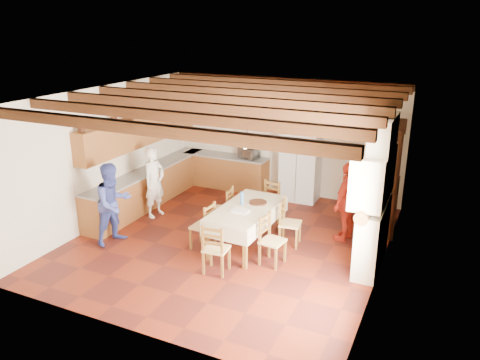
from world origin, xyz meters
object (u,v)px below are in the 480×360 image
at_px(chair_end_far, 268,203).
at_px(refrigerator, 301,164).
at_px(microwave, 249,153).
at_px(chair_right_far, 290,223).
at_px(dining_table, 247,211).
at_px(person_woman_red, 348,202).
at_px(chair_left_far, 222,209).
at_px(chair_right_near, 273,240).
at_px(hutch, 387,178).
at_px(chair_left_near, 203,225).
at_px(chair_end_near, 216,248).
at_px(person_man, 154,182).
at_px(person_woman_blue, 113,204).

bearing_deg(chair_end_far, refrigerator, 96.86).
bearing_deg(microwave, chair_right_far, -37.08).
relative_size(dining_table, chair_right_far, 2.02).
bearing_deg(person_woman_red, refrigerator, -122.89).
distance_m(chair_left_far, chair_right_near, 1.80).
distance_m(hutch, chair_right_far, 2.36).
bearing_deg(chair_end_far, chair_left_near, -101.80).
height_order(chair_left_near, chair_right_near, same).
xyz_separation_m(chair_left_near, chair_left_far, (-0.03, 0.93, 0.00)).
relative_size(dining_table, person_woman_red, 1.16).
xyz_separation_m(chair_end_near, person_man, (-2.48, 1.71, 0.34)).
xyz_separation_m(chair_right_far, microwave, (-2.05, 2.58, 0.56)).
bearing_deg(chair_end_near, dining_table, -98.23).
distance_m(person_man, person_woman_blue, 1.48).
relative_size(chair_end_far, person_woman_red, 0.58).
height_order(refrigerator, chair_end_near, refrigerator).
xyz_separation_m(dining_table, chair_right_near, (0.74, -0.48, -0.27)).
bearing_deg(person_woman_blue, person_man, 17.76).
xyz_separation_m(refrigerator, chair_right_near, (0.59, -3.47, -0.44)).
bearing_deg(person_man, person_woman_red, -74.66).
bearing_deg(chair_right_far, chair_right_near, 170.56).
bearing_deg(chair_end_near, chair_end_far, -96.20).
distance_m(chair_end_near, microwave, 4.38).
xyz_separation_m(hutch, chair_left_far, (-3.13, -1.55, -0.68)).
bearing_deg(person_man, hutch, -65.50).
bearing_deg(refrigerator, chair_end_far, -96.10).
relative_size(chair_end_near, person_woman_blue, 0.57).
bearing_deg(chair_end_near, person_woman_blue, -10.41).
xyz_separation_m(dining_table, person_woman_red, (1.74, 1.13, 0.08)).
xyz_separation_m(chair_right_far, chair_end_near, (-0.84, -1.59, 0.00)).
height_order(chair_end_near, microwave, microwave).
xyz_separation_m(hutch, chair_right_near, (-1.61, -2.52, -0.68)).
relative_size(chair_end_far, person_man, 0.59).
relative_size(chair_right_near, chair_end_far, 1.00).
relative_size(chair_right_far, microwave, 1.89).
bearing_deg(hutch, chair_end_near, -131.54).
relative_size(chair_left_near, chair_end_near, 1.00).
bearing_deg(person_man, chair_right_far, -84.63).
relative_size(chair_right_far, chair_end_far, 1.00).
height_order(chair_left_near, chair_right_far, same).
bearing_deg(chair_end_near, chair_left_far, -71.79).
height_order(hutch, person_woman_blue, hutch).
bearing_deg(chair_right_far, dining_table, 111.03).
relative_size(dining_table, microwave, 3.81).
relative_size(hutch, chair_right_far, 2.42).
xyz_separation_m(dining_table, chair_left_far, (-0.78, 0.49, -0.27)).
height_order(refrigerator, chair_right_near, refrigerator).
bearing_deg(chair_right_near, chair_left_far, 65.48).
xyz_separation_m(person_woman_red, microwave, (-3.02, 1.86, 0.21)).
relative_size(chair_left_far, person_woman_red, 0.58).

